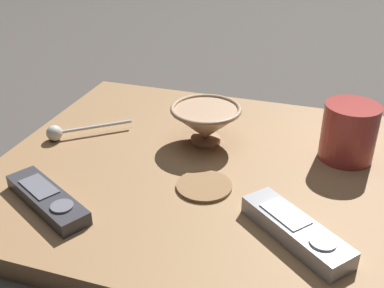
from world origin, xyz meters
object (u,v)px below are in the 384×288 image
at_px(coffee_mug, 349,132).
at_px(drink_coaster, 204,186).
at_px(teaspoon, 61,132).
at_px(tv_remote_far, 47,199).
at_px(cereal_bowl, 206,122).
at_px(tv_remote_near, 296,230).

bearing_deg(coffee_mug, drink_coaster, -141.28).
xyz_separation_m(teaspoon, tv_remote_far, (0.09, -0.18, -0.00)).
bearing_deg(cereal_bowl, teaspoon, -164.18).
distance_m(coffee_mug, tv_remote_far, 0.49).
bearing_deg(tv_remote_far, cereal_bowl, 57.59).
relative_size(cereal_bowl, coffee_mug, 1.30).
bearing_deg(cereal_bowl, tv_remote_near, -49.44).
bearing_deg(drink_coaster, teaspoon, 166.49).
height_order(teaspoon, tv_remote_far, teaspoon).
xyz_separation_m(teaspoon, drink_coaster, (0.29, -0.07, -0.01)).
bearing_deg(cereal_bowl, tv_remote_far, -122.41).
relative_size(teaspoon, tv_remote_far, 0.76).
distance_m(tv_remote_near, tv_remote_far, 0.35).
bearing_deg(tv_remote_near, tv_remote_far, -174.02).
xyz_separation_m(cereal_bowl, coffee_mug, (0.24, 0.02, 0.01)).
bearing_deg(teaspoon, coffee_mug, 10.48).
relative_size(coffee_mug, tv_remote_far, 0.58).
height_order(cereal_bowl, coffee_mug, coffee_mug).
distance_m(teaspoon, drink_coaster, 0.30).
relative_size(cereal_bowl, tv_remote_near, 0.80).
distance_m(tv_remote_far, drink_coaster, 0.23).
bearing_deg(teaspoon, tv_remote_far, -63.98).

